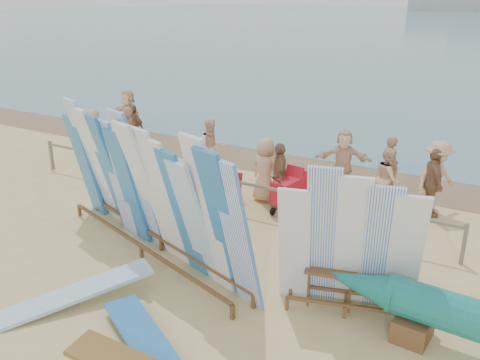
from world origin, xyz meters
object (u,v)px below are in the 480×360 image
Objects in this scene: beachgoer_5 at (343,159)px; beachgoer_1 at (128,136)px; beachgoer_9 at (436,178)px; beachgoer_7 at (391,166)px; beachgoer_extra_1 at (134,129)px; flat_board_d at (151,353)px; side_surfboard_rack at (350,248)px; beach_chair_right at (313,199)px; beachgoer_4 at (279,176)px; beachgoer_10 at (432,183)px; main_surfboard_rack at (148,193)px; beachgoer_0 at (95,134)px; beachgoer_11 at (129,115)px; stroller at (287,196)px; beach_chair_left at (231,194)px; beachgoer_2 at (212,148)px; vendor_table at (331,284)px; beachgoer_6 at (265,170)px; flat_board_b at (78,303)px; beachgoer_8 at (388,178)px.

beachgoer_1 is at bearing 175.61° from beachgoer_5.
beachgoer_7 is at bearing 93.67° from beachgoer_9.
beachgoer_1 is 1.07× the size of beachgoer_extra_1.
side_surfboard_rack is at bearing -12.72° from flat_board_d.
beachgoer_4 reaches higher than beach_chair_right.
beachgoer_1 is at bearing 61.38° from beachgoer_10.
main_surfboard_rack reaches higher than beach_chair_right.
beachgoer_0 is at bearing 125.34° from beachgoer_9.
beachgoer_extra_1 is at bearing -27.49° from beachgoer_11.
flat_board_d is 6.42m from beach_chair_right.
stroller is at bearing 102.59° from beachgoer_7.
beach_chair_right is at bearing 80.13° from beachgoer_10.
beachgoer_4 is (-3.00, 3.54, -0.36)m from side_surfboard_rack.
beachgoer_2 is at bearing 127.07° from beach_chair_left.
side_surfboard_rack is 1.57× the size of beachgoer_10.
beachgoer_10 is (2.64, 1.07, 0.59)m from beach_chair_right.
vendor_table is 4.89m from beachgoer_6.
stroller is at bearing 72.32° from beachgoer_1.
beachgoer_9 reaches higher than beachgoer_4.
flat_board_d is 1.64× the size of beachgoer_7.
stroller reaches higher than beach_chair_right.
beach_chair_left is 0.68× the size of stroller.
beachgoer_5 is 0.98× the size of beachgoer_extra_1.
flat_board_d is (1.99, -0.42, 0.00)m from flat_board_b.
beach_chair_left is 0.42× the size of beachgoer_11.
beachgoer_6 is at bearing 75.70° from beachgoer_1.
beachgoer_8 is at bearing 57.49° from beachgoer_10.
beachgoer_2 is at bearing -5.45° from beachgoer_11.
flat_board_b is 8.72m from beachgoer_9.
beachgoer_8 is 0.92× the size of beachgoer_extra_1.
flat_board_d is 12.61m from beachgoer_11.
beach_chair_right is 0.55× the size of beachgoer_6.
side_surfboard_rack reaches higher than beach_chair_right.
beachgoer_1 is at bearing 125.63° from beachgoer_9.
beach_chair_left is 2.15m from beach_chair_right.
vendor_table is 4.85m from beachgoer_8.
vendor_table is 10.74m from beachgoer_0.
beachgoer_11 reaches higher than beachgoer_4.
beachgoer_8 is at bearing 94.20° from flat_board_b.
beachgoer_5 is 1.30m from beachgoer_7.
beachgoer_extra_1 reaches higher than flat_board_d.
vendor_table is at bearing -158.16° from beachgoer_9.
side_surfboard_rack reaches higher than beachgoer_10.
beachgoer_4 is 3.17m from beachgoer_7.
stroller is at bearing 21.45° from beachgoer_0.
flat_board_d is at bearing 111.11° from beachgoer_6.
side_surfboard_rack reaches higher than beachgoer_11.
side_surfboard_rack is 1.64× the size of beachgoer_7.
beachgoer_8 is at bearing 7.10° from beach_chair_right.
main_surfboard_rack is 4.55m from beach_chair_right.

